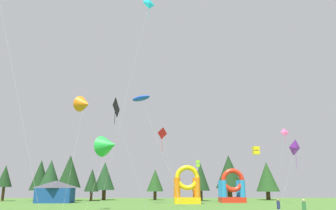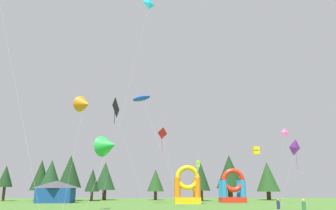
{
  "view_description": "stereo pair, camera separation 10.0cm",
  "coord_description": "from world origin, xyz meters",
  "px_view_note": "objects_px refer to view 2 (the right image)",
  "views": [
    {
      "loc": [
        -1.39,
        -29.1,
        2.72
      ],
      "look_at": [
        0.0,
        8.24,
        11.97
      ],
      "focal_mm": 35.53,
      "sensor_mm": 36.0,
      "label": 1
    },
    {
      "loc": [
        -1.29,
        -29.11,
        2.72
      ],
      "look_at": [
        0.0,
        8.24,
        11.97
      ],
      "focal_mm": 35.53,
      "sensor_mm": 36.0,
      "label": 2
    }
  ],
  "objects_px": {
    "inflatable_blue_arch": "(232,190)",
    "inflatable_orange_dome": "(187,189)",
    "kite_red_diamond": "(162,134)",
    "kite_lime_box": "(198,164)",
    "kite_purple_diamond": "(296,149)",
    "kite_yellow_box": "(256,151)",
    "kite_pink_diamond": "(285,133)",
    "kite_cyan_diamond": "(149,5)",
    "kite_orange_delta": "(84,104)",
    "kite_black_diamond": "(114,109)",
    "person_far_side": "(304,208)",
    "kite_green_delta": "(108,145)",
    "person_midfield": "(278,207)",
    "kite_blue_parafoil": "(141,98)",
    "festival_tent": "(56,192)"
  },
  "relations": [
    {
      "from": "kite_cyan_diamond",
      "to": "person_midfield",
      "type": "bearing_deg",
      "value": -34.43
    },
    {
      "from": "kite_lime_box",
      "to": "person_midfield",
      "type": "distance_m",
      "value": 26.58
    },
    {
      "from": "kite_yellow_box",
      "to": "kite_orange_delta",
      "type": "relative_size",
      "value": 0.52
    },
    {
      "from": "kite_black_diamond",
      "to": "kite_yellow_box",
      "type": "distance_m",
      "value": 16.92
    },
    {
      "from": "kite_black_diamond",
      "to": "kite_cyan_diamond",
      "type": "relative_size",
      "value": 0.37
    },
    {
      "from": "kite_black_diamond",
      "to": "kite_blue_parafoil",
      "type": "height_order",
      "value": "kite_blue_parafoil"
    },
    {
      "from": "kite_yellow_box",
      "to": "kite_pink_diamond",
      "type": "xyz_separation_m",
      "value": [
        10.87,
        18.87,
        5.0
      ]
    },
    {
      "from": "inflatable_orange_dome",
      "to": "festival_tent",
      "type": "height_order",
      "value": "inflatable_orange_dome"
    },
    {
      "from": "kite_purple_diamond",
      "to": "inflatable_blue_arch",
      "type": "distance_m",
      "value": 24.5
    },
    {
      "from": "kite_lime_box",
      "to": "kite_purple_diamond",
      "type": "distance_m",
      "value": 20.57
    },
    {
      "from": "kite_red_diamond",
      "to": "kite_lime_box",
      "type": "bearing_deg",
      "value": 64.6
    },
    {
      "from": "inflatable_orange_dome",
      "to": "kite_pink_diamond",
      "type": "bearing_deg",
      "value": -11.25
    },
    {
      "from": "kite_lime_box",
      "to": "inflatable_orange_dome",
      "type": "bearing_deg",
      "value": 139.59
    },
    {
      "from": "kite_orange_delta",
      "to": "festival_tent",
      "type": "relative_size",
      "value": 2.2
    },
    {
      "from": "kite_blue_parafoil",
      "to": "inflatable_blue_arch",
      "type": "height_order",
      "value": "kite_blue_parafoil"
    },
    {
      "from": "kite_yellow_box",
      "to": "inflatable_orange_dome",
      "type": "xyz_separation_m",
      "value": [
        -5.51,
        22.13,
        -4.2
      ]
    },
    {
      "from": "person_far_side",
      "to": "festival_tent",
      "type": "distance_m",
      "value": 45.41
    },
    {
      "from": "kite_orange_delta",
      "to": "person_midfield",
      "type": "bearing_deg",
      "value": -22.85
    },
    {
      "from": "kite_blue_parafoil",
      "to": "kite_purple_diamond",
      "type": "bearing_deg",
      "value": -41.55
    },
    {
      "from": "kite_yellow_box",
      "to": "kite_green_delta",
      "type": "distance_m",
      "value": 15.79
    },
    {
      "from": "inflatable_orange_dome",
      "to": "kite_purple_diamond",
      "type": "bearing_deg",
      "value": -61.41
    },
    {
      "from": "kite_black_diamond",
      "to": "person_midfield",
      "type": "relative_size",
      "value": 5.72
    },
    {
      "from": "kite_pink_diamond",
      "to": "kite_orange_delta",
      "type": "relative_size",
      "value": 0.9
    },
    {
      "from": "festival_tent",
      "to": "kite_pink_diamond",
      "type": "bearing_deg",
      "value": -10.95
    },
    {
      "from": "person_midfield",
      "to": "festival_tent",
      "type": "height_order",
      "value": "festival_tent"
    },
    {
      "from": "kite_orange_delta",
      "to": "festival_tent",
      "type": "height_order",
      "value": "kite_orange_delta"
    },
    {
      "from": "kite_red_diamond",
      "to": "kite_black_diamond",
      "type": "bearing_deg",
      "value": -105.18
    },
    {
      "from": "kite_black_diamond",
      "to": "festival_tent",
      "type": "relative_size",
      "value": 1.58
    },
    {
      "from": "kite_orange_delta",
      "to": "inflatable_orange_dome",
      "type": "relative_size",
      "value": 2.13
    },
    {
      "from": "kite_black_diamond",
      "to": "kite_lime_box",
      "type": "xyz_separation_m",
      "value": [
        10.65,
        29.17,
        -2.49
      ]
    },
    {
      "from": "person_far_side",
      "to": "inflatable_orange_dome",
      "type": "relative_size",
      "value": 0.28
    },
    {
      "from": "kite_purple_diamond",
      "to": "kite_orange_delta",
      "type": "relative_size",
      "value": 0.57
    },
    {
      "from": "kite_blue_parafoil",
      "to": "person_far_side",
      "type": "bearing_deg",
      "value": -59.99
    },
    {
      "from": "kite_black_diamond",
      "to": "person_midfield",
      "type": "bearing_deg",
      "value": 13.41
    },
    {
      "from": "person_far_side",
      "to": "inflatable_blue_arch",
      "type": "bearing_deg",
      "value": 125.91
    },
    {
      "from": "inflatable_blue_arch",
      "to": "inflatable_orange_dome",
      "type": "xyz_separation_m",
      "value": [
        -8.6,
        -3.97,
        0.13
      ]
    },
    {
      "from": "kite_pink_diamond",
      "to": "kite_black_diamond",
      "type": "bearing_deg",
      "value": -132.64
    },
    {
      "from": "kite_cyan_diamond",
      "to": "kite_orange_delta",
      "type": "xyz_separation_m",
      "value": [
        -7.57,
        -0.01,
        -13.47
      ]
    },
    {
      "from": "inflatable_blue_arch",
      "to": "kite_green_delta",
      "type": "bearing_deg",
      "value": -124.39
    },
    {
      "from": "kite_pink_diamond",
      "to": "kite_cyan_diamond",
      "type": "xyz_separation_m",
      "value": [
        -22.78,
        -15.66,
        14.3
      ]
    },
    {
      "from": "inflatable_orange_dome",
      "to": "kite_red_diamond",
      "type": "bearing_deg",
      "value": -107.12
    },
    {
      "from": "kite_red_diamond",
      "to": "person_far_side",
      "type": "height_order",
      "value": "kite_red_diamond"
    },
    {
      "from": "kite_pink_diamond",
      "to": "person_midfield",
      "type": "bearing_deg",
      "value": -114.05
    },
    {
      "from": "kite_green_delta",
      "to": "inflatable_blue_arch",
      "type": "height_order",
      "value": "kite_green_delta"
    },
    {
      "from": "kite_yellow_box",
      "to": "person_far_side",
      "type": "xyz_separation_m",
      "value": [
        1.59,
        -7.17,
        -5.53
      ]
    },
    {
      "from": "kite_purple_diamond",
      "to": "person_far_side",
      "type": "distance_m",
      "value": 11.72
    },
    {
      "from": "festival_tent",
      "to": "kite_blue_parafoil",
      "type": "bearing_deg",
      "value": -26.65
    },
    {
      "from": "kite_blue_parafoil",
      "to": "person_midfield",
      "type": "height_order",
      "value": "kite_blue_parafoil"
    },
    {
      "from": "kite_pink_diamond",
      "to": "person_far_side",
      "type": "bearing_deg",
      "value": -109.6
    },
    {
      "from": "kite_pink_diamond",
      "to": "kite_cyan_diamond",
      "type": "relative_size",
      "value": 0.46
    }
  ]
}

